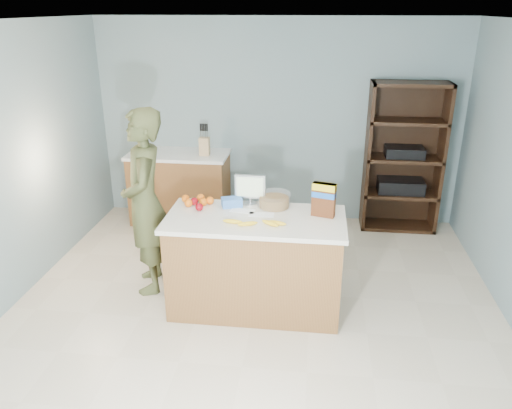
# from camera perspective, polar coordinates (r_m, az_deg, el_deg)

# --- Properties ---
(floor) EXTENTS (4.50, 5.00, 0.02)m
(floor) POSITION_cam_1_polar(r_m,az_deg,el_deg) (4.50, -0.55, -13.59)
(floor) COLOR beige
(floor) RESTS_ON ground
(walls) EXTENTS (4.52, 5.02, 2.51)m
(walls) POSITION_cam_1_polar(r_m,az_deg,el_deg) (3.79, -0.64, 7.21)
(walls) COLOR gray
(walls) RESTS_ON ground
(counter_peninsula) EXTENTS (1.56, 0.76, 0.90)m
(counter_peninsula) POSITION_cam_1_polar(r_m,az_deg,el_deg) (4.53, -0.08, -7.11)
(counter_peninsula) COLOR brown
(counter_peninsula) RESTS_ON ground
(back_cabinet) EXTENTS (1.24, 0.62, 0.90)m
(back_cabinet) POSITION_cam_1_polar(r_m,az_deg,el_deg) (6.45, -8.64, 2.01)
(back_cabinet) COLOR brown
(back_cabinet) RESTS_ON ground
(shelving_unit) EXTENTS (0.90, 0.40, 1.80)m
(shelving_unit) POSITION_cam_1_polar(r_m,az_deg,el_deg) (6.32, 16.40, 4.91)
(shelving_unit) COLOR black
(shelving_unit) RESTS_ON ground
(person) EXTENTS (0.60, 0.75, 1.78)m
(person) POSITION_cam_1_polar(r_m,az_deg,el_deg) (4.79, -12.55, 0.23)
(person) COLOR #434826
(person) RESTS_ON ground
(knife_block) EXTENTS (0.12, 0.10, 0.31)m
(knife_block) POSITION_cam_1_polar(r_m,az_deg,el_deg) (6.14, -5.91, 6.70)
(knife_block) COLOR tan
(knife_block) RESTS_ON back_cabinet
(envelopes) EXTENTS (0.41, 0.20, 0.00)m
(envelopes) POSITION_cam_1_polar(r_m,az_deg,el_deg) (4.41, -0.46, -0.94)
(envelopes) COLOR white
(envelopes) RESTS_ON counter_peninsula
(bananas) EXTENTS (0.55, 0.15, 0.04)m
(bananas) POSITION_cam_1_polar(r_m,az_deg,el_deg) (4.16, 0.07, -2.10)
(bananas) COLOR yellow
(bananas) RESTS_ON counter_peninsula
(apples) EXTENTS (0.15, 0.20, 0.07)m
(apples) POSITION_cam_1_polar(r_m,az_deg,el_deg) (4.54, -6.79, 0.04)
(apples) COLOR maroon
(apples) RESTS_ON counter_peninsula
(oranges) EXTENTS (0.31, 0.22, 0.07)m
(oranges) POSITION_cam_1_polar(r_m,az_deg,el_deg) (4.62, -6.68, 0.47)
(oranges) COLOR orange
(oranges) RESTS_ON counter_peninsula
(blue_carton) EXTENTS (0.21, 0.17, 0.08)m
(blue_carton) POSITION_cam_1_polar(r_m,az_deg,el_deg) (4.55, -2.78, 0.27)
(blue_carton) COLOR blue
(blue_carton) RESTS_ON counter_peninsula
(salad_bowl) EXTENTS (0.30, 0.30, 0.13)m
(salad_bowl) POSITION_cam_1_polar(r_m,az_deg,el_deg) (4.53, 2.08, 0.43)
(salad_bowl) COLOR #267219
(salad_bowl) RESTS_ON counter_peninsula
(tv) EXTENTS (0.28, 0.12, 0.28)m
(tv) POSITION_cam_1_polar(r_m,az_deg,el_deg) (4.55, -0.68, 1.92)
(tv) COLOR silver
(tv) RESTS_ON counter_peninsula
(cereal_box) EXTENTS (0.21, 0.13, 0.30)m
(cereal_box) POSITION_cam_1_polar(r_m,az_deg,el_deg) (4.32, 7.76, 0.82)
(cereal_box) COLOR #592B14
(cereal_box) RESTS_ON counter_peninsula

